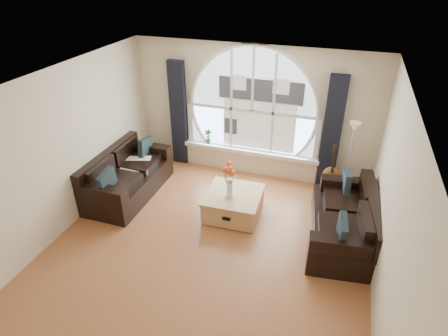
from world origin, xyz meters
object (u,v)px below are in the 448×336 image
(sofa_right, at_px, (345,219))
(floor_lamp, at_px, (348,163))
(coffee_chest, at_px, (233,203))
(sofa_left, at_px, (127,176))
(vase_flowers, at_px, (230,177))
(potted_plant, at_px, (208,136))
(guitar, at_px, (332,167))

(sofa_right, distance_m, floor_lamp, 1.29)
(coffee_chest, bearing_deg, sofa_left, 177.63)
(sofa_right, relative_size, vase_flowers, 2.77)
(sofa_left, relative_size, potted_plant, 6.13)
(sofa_right, bearing_deg, guitar, 95.26)
(sofa_left, relative_size, floor_lamp, 1.23)
(sofa_left, distance_m, sofa_right, 4.08)
(floor_lamp, relative_size, guitar, 1.51)
(sofa_right, distance_m, guitar, 1.52)
(vase_flowers, distance_m, floor_lamp, 2.26)
(sofa_right, height_order, guitar, guitar)
(coffee_chest, height_order, vase_flowers, vase_flowers)
(vase_flowers, bearing_deg, guitar, 41.77)
(coffee_chest, relative_size, vase_flowers, 1.40)
(coffee_chest, bearing_deg, guitar, 39.03)
(floor_lamp, bearing_deg, sofa_left, -164.30)
(potted_plant, bearing_deg, sofa_left, -125.25)
(sofa_right, relative_size, potted_plant, 6.04)
(sofa_left, bearing_deg, guitar, 20.47)
(sofa_right, distance_m, vase_flowers, 2.02)
(sofa_right, bearing_deg, vase_flowers, 172.44)
(vase_flowers, height_order, floor_lamp, floor_lamp)
(sofa_right, bearing_deg, sofa_left, 171.44)
(floor_lamp, bearing_deg, sofa_right, -87.07)
(guitar, bearing_deg, potted_plant, 160.09)
(guitar, bearing_deg, floor_lamp, -60.14)
(coffee_chest, xyz_separation_m, potted_plant, (-1.06, 1.57, 0.47))
(floor_lamp, xyz_separation_m, potted_plant, (-2.91, 0.43, -0.09))
(floor_lamp, bearing_deg, coffee_chest, -148.53)
(coffee_chest, xyz_separation_m, guitar, (1.59, 1.39, 0.29))
(guitar, bearing_deg, sofa_right, -93.64)
(sofa_right, xyz_separation_m, guitar, (-0.33, 1.48, 0.13))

